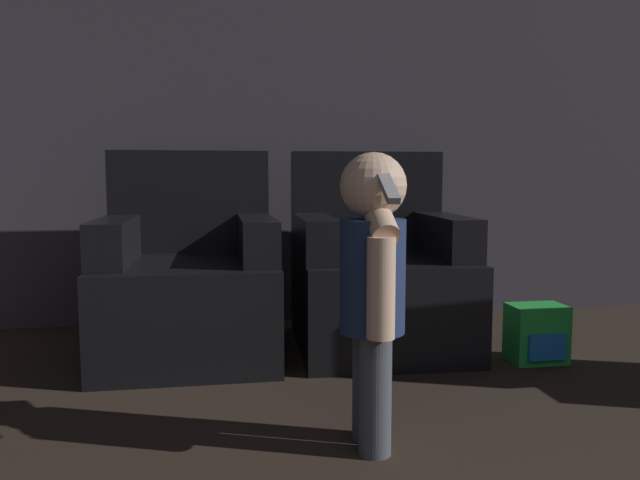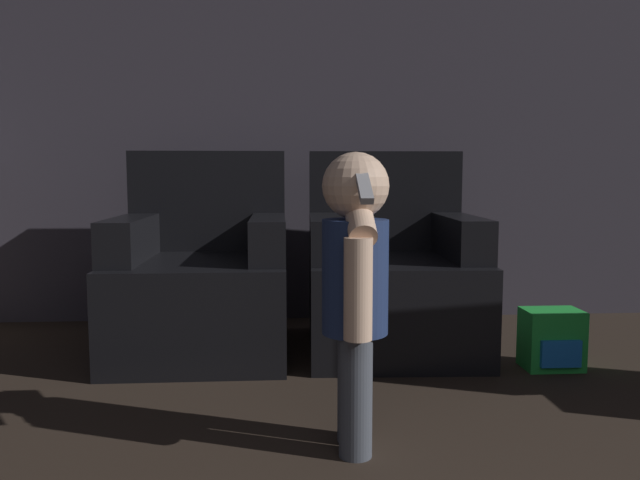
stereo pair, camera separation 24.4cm
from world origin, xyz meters
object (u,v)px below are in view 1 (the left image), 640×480
Objects in this scene: armchair_right at (377,278)px; toy_backpack at (537,334)px; armchair_left at (189,283)px; person_toddler at (373,276)px.

armchair_right is 0.79m from toy_backpack.
armchair_left is 1.06× the size of person_toddler.
armchair_left and armchair_right have the same top height.
armchair_left is 0.93m from armchair_right.
armchair_right is (0.93, -0.00, 0.00)m from armchair_left.
armchair_left is 1.64m from toy_backpack.
person_toddler is at bearing -103.07° from armchair_right.
person_toddler is 3.51× the size of toy_backpack.
armchair_left is at bearing -149.51° from person_toddler.
person_toddler is at bearing -62.37° from armchair_left.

